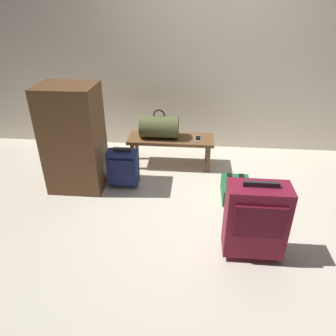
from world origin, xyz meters
TOP-DOWN VIEW (x-y plane):
  - ground_plane at (0.00, 0.00)m, footprint 6.60×6.60m
  - back_wall at (0.00, 1.60)m, footprint 6.00×0.10m
  - bench at (-0.45, 0.96)m, footprint 1.00×0.36m
  - duffel_bag_olive at (-0.58, 0.96)m, footprint 0.44×0.26m
  - cell_phone at (-0.13, 0.95)m, footprint 0.07×0.14m
  - suitcase_upright_burgundy at (0.31, -0.49)m, footprint 0.46×0.26m
  - suitcase_small_navy at (-0.91, 0.43)m, footprint 0.32×0.18m
  - backpack_green at (0.27, 0.32)m, footprint 0.28×0.38m
  - side_cabinet at (-1.40, 0.41)m, footprint 0.56×0.44m

SIDE VIEW (x-z plane):
  - ground_plane at x=0.00m, z-range 0.00..0.00m
  - backpack_green at x=0.27m, z-range -0.01..0.20m
  - suitcase_small_navy at x=-0.91m, z-range 0.01..0.47m
  - bench at x=-0.45m, z-range 0.13..0.49m
  - suitcase_upright_burgundy at x=0.31m, z-range 0.01..0.68m
  - cell_phone at x=-0.13m, z-range 0.36..0.37m
  - duffel_bag_olive at x=-0.58m, z-range 0.33..0.66m
  - side_cabinet at x=-1.40m, z-range 0.00..1.10m
  - back_wall at x=0.00m, z-range 0.00..2.80m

